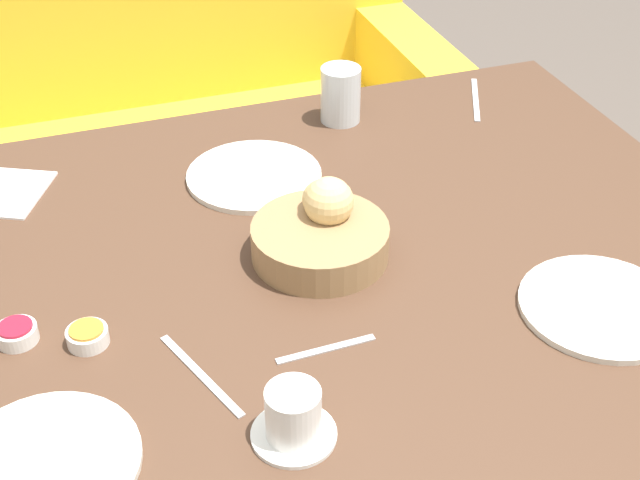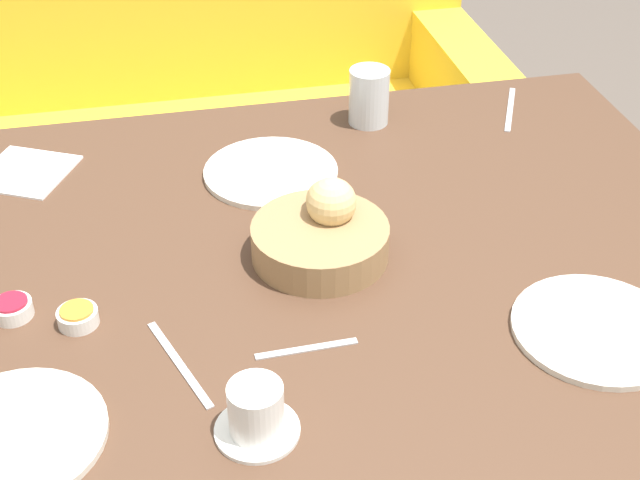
{
  "view_description": "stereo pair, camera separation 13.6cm",
  "coord_description": "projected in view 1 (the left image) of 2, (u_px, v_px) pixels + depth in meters",
  "views": [
    {
      "loc": [
        -0.33,
        -1.04,
        1.54
      ],
      "look_at": [
        0.03,
        0.01,
        0.74
      ],
      "focal_mm": 50.0,
      "sensor_mm": 36.0,
      "label": 1
    },
    {
      "loc": [
        -0.2,
        -1.07,
        1.54
      ],
      "look_at": [
        0.03,
        0.01,
        0.74
      ],
      "focal_mm": 50.0,
      "sensor_mm": 36.0,
      "label": 2
    }
  ],
  "objects": [
    {
      "name": "knife_silver",
      "position": [
        201.0,
        375.0,
        1.17
      ],
      "size": [
        0.07,
        0.18,
        0.0
      ],
      "color": "#B7B7BC",
      "rests_on": "dining_table"
    },
    {
      "name": "coffee_cup",
      "position": [
        293.0,
        417.0,
        1.06
      ],
      "size": [
        0.11,
        0.11,
        0.07
      ],
      "color": "white",
      "rests_on": "dining_table"
    },
    {
      "name": "plate_near_right",
      "position": [
        601.0,
        307.0,
        1.28
      ],
      "size": [
        0.24,
        0.24,
        0.01
      ],
      "color": "silver",
      "rests_on": "dining_table"
    },
    {
      "name": "jam_bowl_honey",
      "position": [
        88.0,
        336.0,
        1.21
      ],
      "size": [
        0.06,
        0.06,
        0.03
      ],
      "color": "white",
      "rests_on": "dining_table"
    },
    {
      "name": "dining_table",
      "position": [
        302.0,
        303.0,
        1.41
      ],
      "size": [
        1.44,
        1.08,
        0.71
      ],
      "color": "#4C3323",
      "rests_on": "ground_plane"
    },
    {
      "name": "napkin",
      "position": [
        0.0,
        192.0,
        1.53
      ],
      "size": [
        0.2,
        0.2,
        0.0
      ],
      "color": "white",
      "rests_on": "dining_table"
    },
    {
      "name": "bread_basket",
      "position": [
        321.0,
        232.0,
        1.37
      ],
      "size": [
        0.21,
        0.21,
        0.12
      ],
      "color": "#99754C",
      "rests_on": "dining_table"
    },
    {
      "name": "spoon_coffee",
      "position": [
        326.0,
        349.0,
        1.21
      ],
      "size": [
        0.14,
        0.01,
        0.0
      ],
      "color": "#B7B7BC",
      "rests_on": "dining_table"
    },
    {
      "name": "fork_silver",
      "position": [
        476.0,
        99.0,
        1.81
      ],
      "size": [
        0.09,
        0.18,
        0.0
      ],
      "color": "#B7B7BC",
      "rests_on": "dining_table"
    },
    {
      "name": "plate_far_center",
      "position": [
        252.0,
        176.0,
        1.57
      ],
      "size": [
        0.24,
        0.24,
        0.01
      ],
      "color": "silver",
      "rests_on": "dining_table"
    },
    {
      "name": "plate_near_left",
      "position": [
        45.0,
        463.0,
        1.04
      ],
      "size": [
        0.23,
        0.23,
        0.01
      ],
      "color": "silver",
      "rests_on": "dining_table"
    },
    {
      "name": "couch",
      "position": [
        118.0,
        165.0,
        2.38
      ],
      "size": [
        1.71,
        0.7,
        0.87
      ],
      "color": "gold",
      "rests_on": "ground_plane"
    },
    {
      "name": "water_tumbler",
      "position": [
        341.0,
        95.0,
        1.71
      ],
      "size": [
        0.08,
        0.08,
        0.11
      ],
      "color": "silver",
      "rests_on": "dining_table"
    },
    {
      "name": "jam_bowl_berry",
      "position": [
        17.0,
        333.0,
        1.22
      ],
      "size": [
        0.06,
        0.06,
        0.03
      ],
      "color": "white",
      "rests_on": "dining_table"
    }
  ]
}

